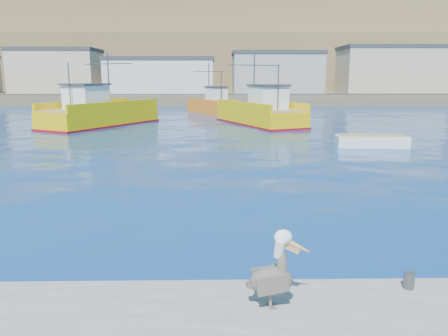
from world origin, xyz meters
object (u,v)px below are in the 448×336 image
object	(u,v)px
trawler_yellow_a	(99,114)
pelican	(274,274)
skiff_mid	(371,142)
trawler_yellow_b	(261,113)
boat_orange	(213,105)

from	to	relation	value
trawler_yellow_a	pelican	world-z (taller)	trawler_yellow_a
skiff_mid	pelican	bearing A→B (deg)	-113.50
trawler_yellow_b	skiff_mid	size ratio (longest dim) A/B	2.67
trawler_yellow_a	pelican	distance (m)	35.07
trawler_yellow_a	boat_orange	size ratio (longest dim) A/B	1.49
trawler_yellow_b	boat_orange	world-z (taller)	trawler_yellow_b
trawler_yellow_a	pelican	size ratio (longest dim) A/B	9.24
trawler_yellow_b	boat_orange	size ratio (longest dim) A/B	1.42
trawler_yellow_b	pelican	distance (m)	34.10
pelican	boat_orange	bearing A→B (deg)	91.61
trawler_yellow_a	skiff_mid	bearing A→B (deg)	-31.87
skiff_mid	boat_orange	bearing A→B (deg)	110.84
trawler_yellow_a	trawler_yellow_b	xyz separation A→B (m)	(14.74, 0.84, -0.04)
trawler_yellow_b	pelican	bearing A→B (deg)	-95.38
boat_orange	skiff_mid	world-z (taller)	boat_orange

